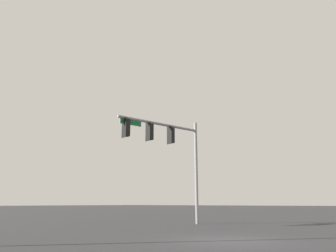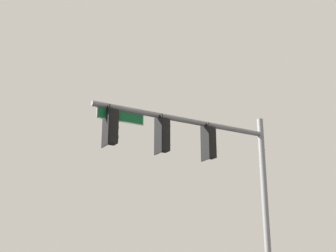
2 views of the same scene
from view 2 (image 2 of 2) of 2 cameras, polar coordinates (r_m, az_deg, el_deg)
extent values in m
cylinder|color=gray|center=(17.49, 11.85, -10.81)|extent=(0.23, 0.23, 7.42)
cylinder|color=gray|center=(16.15, 2.05, 0.70)|extent=(6.66, 1.77, 0.18)
cube|color=black|center=(16.40, 4.54, -1.98)|extent=(0.15, 0.51, 1.30)
cube|color=black|center=(16.50, 5.09, -2.06)|extent=(0.42, 0.40, 1.10)
cylinder|color=black|center=(16.67, 5.03, -0.04)|extent=(0.04, 0.04, 0.12)
cylinder|color=#340503|center=(16.70, 5.62, -1.06)|extent=(0.08, 0.22, 0.22)
cylinder|color=yellow|center=(16.61, 5.66, -2.15)|extent=(0.08, 0.22, 0.22)
cylinder|color=black|center=(16.53, 5.69, -3.26)|extent=(0.08, 0.22, 0.22)
cube|color=black|center=(15.45, -1.20, -1.05)|extent=(0.15, 0.51, 1.30)
cube|color=black|center=(15.54, -0.59, -1.15)|extent=(0.42, 0.40, 1.10)
cylinder|color=black|center=(15.72, -0.58, 0.98)|extent=(0.04, 0.04, 0.12)
cylinder|color=#340503|center=(15.73, 0.05, -0.10)|extent=(0.08, 0.22, 0.22)
cylinder|color=yellow|center=(15.63, 0.05, -1.25)|extent=(0.08, 0.22, 0.22)
cylinder|color=black|center=(15.54, 0.05, -2.42)|extent=(0.08, 0.22, 0.22)
cube|color=black|center=(14.69, -7.61, 0.00)|extent=(0.15, 0.51, 1.30)
cube|color=black|center=(14.76, -6.93, -0.11)|extent=(0.42, 0.40, 1.10)
cylinder|color=black|center=(14.95, -6.84, 2.12)|extent=(0.04, 0.04, 0.12)
cylinder|color=#340503|center=(14.93, -6.18, 0.98)|extent=(0.08, 0.22, 0.22)
cylinder|color=yellow|center=(14.83, -6.22, -0.23)|extent=(0.08, 0.22, 0.22)
cylinder|color=black|center=(14.73, -6.26, -1.45)|extent=(0.08, 0.22, 0.22)
cube|color=#0F602D|center=(15.00, -5.79, 1.20)|extent=(1.54, 0.41, 0.32)
cube|color=white|center=(15.00, -5.79, 1.20)|extent=(1.60, 0.41, 0.38)
camera|label=1|loc=(7.09, -159.28, 14.08)|focal=35.00mm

